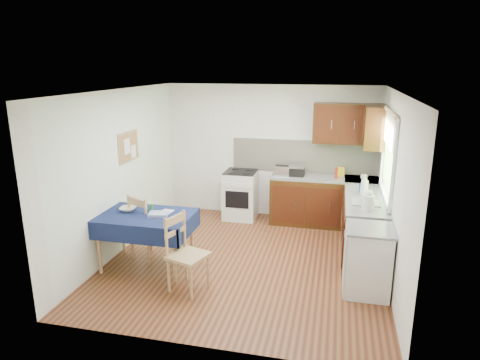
% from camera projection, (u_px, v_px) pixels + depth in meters
% --- Properties ---
extents(floor, '(4.20, 4.20, 0.00)m').
position_uv_depth(floor, '(246.00, 260.00, 6.44)').
color(floor, '#4E2314').
rests_on(floor, ground).
extents(ceiling, '(4.00, 4.20, 0.02)m').
position_uv_depth(ceiling, '(247.00, 91.00, 5.78)').
color(ceiling, white).
rests_on(ceiling, wall_back).
extents(wall_back, '(4.00, 0.02, 2.50)m').
position_uv_depth(wall_back, '(270.00, 152.00, 8.08)').
color(wall_back, silver).
rests_on(wall_back, ground).
extents(wall_front, '(4.00, 0.02, 2.50)m').
position_uv_depth(wall_front, '(201.00, 236.00, 4.14)').
color(wall_front, silver).
rests_on(wall_front, ground).
extents(wall_left, '(0.02, 4.20, 2.50)m').
position_uv_depth(wall_left, '(119.00, 173.00, 6.54)').
color(wall_left, white).
rests_on(wall_left, ground).
extents(wall_right, '(0.02, 4.20, 2.50)m').
position_uv_depth(wall_right, '(394.00, 189.00, 5.68)').
color(wall_right, silver).
rests_on(wall_right, ground).
extents(base_cabinets, '(1.90, 2.30, 0.86)m').
position_uv_depth(base_cabinets, '(340.00, 213.00, 7.21)').
color(base_cabinets, black).
rests_on(base_cabinets, ground).
extents(worktop_back, '(1.90, 0.60, 0.04)m').
position_uv_depth(worktop_back, '(325.00, 178.00, 7.67)').
color(worktop_back, slate).
rests_on(worktop_back, base_cabinets).
extents(worktop_right, '(0.60, 1.70, 0.04)m').
position_uv_depth(worktop_right, '(365.00, 200.00, 6.45)').
color(worktop_right, slate).
rests_on(worktop_right, base_cabinets).
extents(worktop_corner, '(0.60, 0.60, 0.04)m').
position_uv_depth(worktop_corner, '(362.00, 180.00, 7.53)').
color(worktop_corner, slate).
rests_on(worktop_corner, base_cabinets).
extents(splashback, '(2.70, 0.02, 0.60)m').
position_uv_depth(splashback, '(304.00, 156.00, 7.94)').
color(splashback, beige).
rests_on(splashback, wall_back).
extents(upper_cabinets, '(1.20, 0.85, 0.70)m').
position_uv_depth(upper_cabinets, '(356.00, 125.00, 7.31)').
color(upper_cabinets, black).
rests_on(upper_cabinets, wall_back).
extents(stove, '(0.60, 0.61, 0.92)m').
position_uv_depth(stove, '(241.00, 195.00, 8.12)').
color(stove, silver).
rests_on(stove, ground).
extents(window, '(0.04, 1.48, 1.26)m').
position_uv_depth(window, '(389.00, 150.00, 6.24)').
color(window, '#315422').
rests_on(window, wall_right).
extents(fridge, '(0.58, 0.60, 0.89)m').
position_uv_depth(fridge, '(368.00, 260.00, 5.44)').
color(fridge, silver).
rests_on(fridge, ground).
extents(corkboard, '(0.04, 0.62, 0.47)m').
position_uv_depth(corkboard, '(128.00, 147.00, 6.73)').
color(corkboard, tan).
rests_on(corkboard, wall_left).
extents(dining_table, '(1.32, 0.89, 0.80)m').
position_uv_depth(dining_table, '(146.00, 222.00, 6.07)').
color(dining_table, '#101643').
rests_on(dining_table, ground).
extents(chair_far, '(0.59, 0.59, 1.01)m').
position_uv_depth(chair_far, '(146.00, 226.00, 6.35)').
color(chair_far, tan).
rests_on(chair_far, ground).
extents(chair_near, '(0.56, 0.56, 1.01)m').
position_uv_depth(chair_near, '(185.00, 251.00, 5.49)').
color(chair_near, tan).
rests_on(chair_near, ground).
extents(toaster, '(0.27, 0.17, 0.21)m').
position_uv_depth(toaster, '(282.00, 171.00, 7.70)').
color(toaster, silver).
rests_on(toaster, worktop_back).
extents(sandwich_press, '(0.31, 0.27, 0.18)m').
position_uv_depth(sandwich_press, '(296.00, 171.00, 7.75)').
color(sandwich_press, black).
rests_on(sandwich_press, worktop_back).
extents(sauce_bottle, '(0.05, 0.05, 0.20)m').
position_uv_depth(sauce_bottle, '(336.00, 173.00, 7.52)').
color(sauce_bottle, red).
rests_on(sauce_bottle, worktop_back).
extents(yellow_packet, '(0.14, 0.12, 0.16)m').
position_uv_depth(yellow_packet, '(341.00, 171.00, 7.72)').
color(yellow_packet, gold).
rests_on(yellow_packet, worktop_back).
extents(dish_rack, '(0.40, 0.30, 0.19)m').
position_uv_depth(dish_rack, '(366.00, 202.00, 6.19)').
color(dish_rack, gray).
rests_on(dish_rack, worktop_right).
extents(kettle, '(0.17, 0.17, 0.29)m').
position_uv_depth(kettle, '(368.00, 201.00, 5.90)').
color(kettle, silver).
rests_on(kettle, worktop_right).
extents(cup, '(0.13, 0.13, 0.09)m').
position_uv_depth(cup, '(364.00, 178.00, 7.44)').
color(cup, silver).
rests_on(cup, worktop_back).
extents(soap_bottle_a, '(0.17, 0.17, 0.33)m').
position_uv_depth(soap_bottle_a, '(365.00, 185.00, 6.56)').
color(soap_bottle_a, silver).
rests_on(soap_bottle_a, worktop_right).
extents(soap_bottle_b, '(0.13, 0.13, 0.21)m').
position_uv_depth(soap_bottle_b, '(363.00, 186.00, 6.70)').
color(soap_bottle_b, '#1B58A1').
rests_on(soap_bottle_b, worktop_right).
extents(soap_bottle_c, '(0.16, 0.16, 0.15)m').
position_uv_depth(soap_bottle_c, '(367.00, 200.00, 6.11)').
color(soap_bottle_c, green).
rests_on(soap_bottle_c, worktop_right).
extents(plate_bowl, '(0.26, 0.26, 0.06)m').
position_uv_depth(plate_bowl, '(128.00, 209.00, 6.18)').
color(plate_bowl, '#F6EBCA').
rests_on(plate_bowl, dining_table).
extents(book, '(0.20, 0.25, 0.02)m').
position_uv_depth(book, '(161.00, 212.00, 6.13)').
color(book, white).
rests_on(book, dining_table).
extents(spice_jar, '(0.05, 0.05, 0.10)m').
position_uv_depth(spice_jar, '(151.00, 207.00, 6.19)').
color(spice_jar, '#23802B').
rests_on(spice_jar, dining_table).
extents(tea_towel, '(0.30, 0.26, 0.05)m').
position_uv_depth(tea_towel, '(158.00, 214.00, 5.98)').
color(tea_towel, '#2A469A').
rests_on(tea_towel, dining_table).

